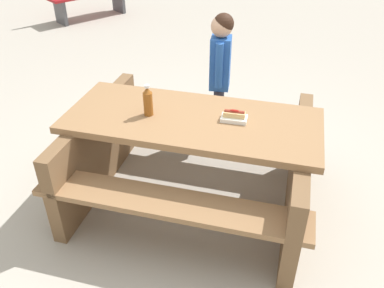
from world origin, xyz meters
name	(u,v)px	position (x,y,z in m)	size (l,w,h in m)	color
ground_plane	(192,198)	(0.00, 0.00, 0.00)	(30.00, 30.00, 0.00)	#ADA599
picnic_table	(192,153)	(0.00, 0.00, 0.44)	(2.16, 1.92, 0.75)	olive
soda_bottle	(148,101)	(-0.28, -0.14, 0.86)	(0.07, 0.07, 0.23)	brown
hotdog_tray	(234,116)	(0.26, 0.13, 0.78)	(0.21, 0.17, 0.08)	white
child_in_coat	(220,64)	(-0.30, 0.88, 0.79)	(0.24, 0.28, 1.23)	#262633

